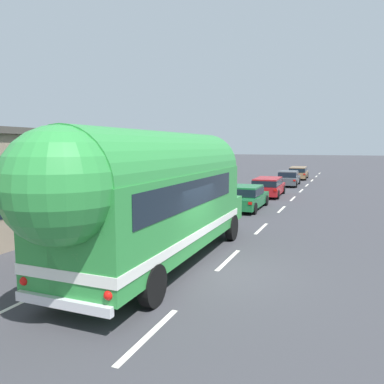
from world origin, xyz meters
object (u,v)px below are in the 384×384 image
Objects in this scene: car_fourth at (298,172)px; car_second at (268,185)px; painted_bus at (154,193)px; car_lead at (245,196)px; car_third at (288,178)px.

car_second is at bearing -91.10° from car_fourth.
painted_bus is 33.63m from car_fourth.
painted_bus is 2.39× the size of car_lead.
car_third is at bearing -90.08° from car_fourth.
car_second is 15.67m from car_fourth.
car_lead and car_second have the same top height.
car_lead is at bearing 91.19° from painted_bus.
car_fourth is (0.30, 15.66, 0.01)m from car_second.
car_second and car_fourth have the same top height.
car_second is 1.00× the size of car_third.
painted_bus reaches higher than car_fourth.
car_second is at bearing 90.38° from painted_bus.
car_third is (0.29, 8.20, -0.05)m from car_second.
car_lead is at bearing -91.65° from car_third.
car_third is 7.47m from car_fourth.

